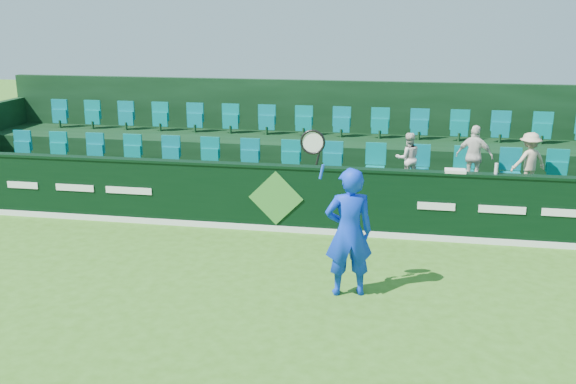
% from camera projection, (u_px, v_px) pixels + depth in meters
% --- Properties ---
extents(ground, '(60.00, 60.00, 0.00)m').
position_uv_depth(ground, '(223.00, 320.00, 9.18)').
color(ground, '#356618').
rests_on(ground, ground).
extents(sponsor_hoarding, '(16.00, 0.25, 1.35)m').
position_uv_depth(sponsor_hoarding, '(277.00, 198.00, 12.78)').
color(sponsor_hoarding, black).
rests_on(sponsor_hoarding, ground).
extents(stand_tier_front, '(16.00, 2.00, 0.80)m').
position_uv_depth(stand_tier_front, '(287.00, 196.00, 13.90)').
color(stand_tier_front, black).
rests_on(stand_tier_front, ground).
extents(stand_tier_back, '(16.00, 1.80, 1.30)m').
position_uv_depth(stand_tier_back, '(301.00, 165.00, 15.63)').
color(stand_tier_back, black).
rests_on(stand_tier_back, ground).
extents(stand_rear, '(16.00, 4.10, 2.60)m').
position_uv_depth(stand_rear, '(304.00, 139.00, 15.90)').
color(stand_rear, black).
rests_on(stand_rear, ground).
extents(seat_row_front, '(13.50, 0.50, 0.60)m').
position_uv_depth(seat_row_front, '(290.00, 160.00, 14.09)').
color(seat_row_front, '#056F79').
rests_on(seat_row_front, stand_tier_front).
extents(seat_row_back, '(13.50, 0.50, 0.60)m').
position_uv_depth(seat_row_back, '(303.00, 124.00, 15.66)').
color(seat_row_back, '#056F79').
rests_on(seat_row_back, stand_tier_back).
extents(tennis_player, '(1.20, 0.66, 2.63)m').
position_uv_depth(tennis_player, '(348.00, 232.00, 9.77)').
color(tennis_player, '#0C32D6').
rests_on(tennis_player, ground).
extents(spectator_left, '(0.61, 0.53, 1.07)m').
position_uv_depth(spectator_left, '(408.00, 158.00, 13.23)').
color(spectator_left, silver).
rests_on(spectator_left, stand_tier_front).
extents(spectator_middle, '(0.80, 0.51, 1.26)m').
position_uv_depth(spectator_middle, '(474.00, 156.00, 12.97)').
color(spectator_middle, silver).
rests_on(spectator_middle, stand_tier_front).
extents(spectator_right, '(0.86, 0.70, 1.15)m').
position_uv_depth(spectator_right, '(529.00, 161.00, 12.81)').
color(spectator_right, '#CFB692').
rests_on(spectator_right, stand_tier_front).
extents(towel, '(0.38, 0.25, 0.06)m').
position_uv_depth(towel, '(455.00, 171.00, 12.00)').
color(towel, white).
rests_on(towel, sponsor_hoarding).
extents(drinks_bottle, '(0.07, 0.07, 0.21)m').
position_uv_depth(drinks_bottle, '(496.00, 169.00, 11.86)').
color(drinks_bottle, silver).
rests_on(drinks_bottle, sponsor_hoarding).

